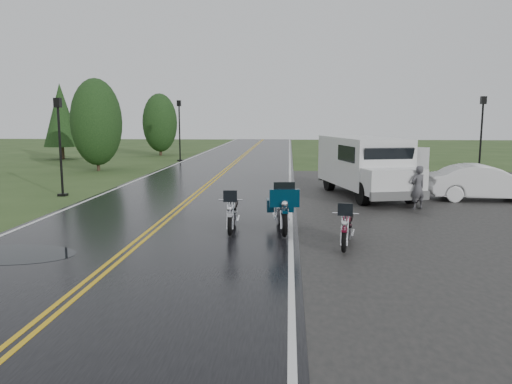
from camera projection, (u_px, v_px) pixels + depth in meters
The scene contains 15 objects.
ground at pixel (141, 242), 12.63m from camera, with size 120.00×120.00×0.00m, color #2D471E.
road at pixel (206, 187), 22.49m from camera, with size 8.00×100.00×0.04m, color black.
parking_pad at pixel (504, 210), 16.84m from camera, with size 14.00×24.00×0.03m, color black.
motorcycle_red at pixel (344, 231), 11.31m from camera, with size 0.68×1.88×1.11m, color #54091B, non-canonical shape.
motorcycle_teal at pixel (284, 212), 12.75m from camera, with size 0.88×2.41×1.42m, color #052539, non-canonical shape.
motorcycle_silver at pixel (230, 216), 12.92m from camera, with size 0.72×1.97×1.17m, color #9EA0A6, non-canonical shape.
van_white at pixel (363, 172), 17.55m from camera, with size 2.29×6.09×2.39m, color silver, non-canonical shape.
person_at_van at pixel (418, 188), 16.86m from camera, with size 0.54×0.35×1.48m, color #49484C.
sedan_white at pixel (484, 183), 18.68m from camera, with size 1.42×4.07×1.34m, color silver.
lamp_post_near_left at pixel (60, 147), 19.70m from camera, with size 0.34×0.34×3.92m, color black, non-canonical shape.
lamp_post_far_left at pixel (180, 131), 35.76m from camera, with size 0.38×0.38×4.39m, color black, non-canonical shape.
lamp_post_far_right at pixel (481, 136), 26.36m from camera, with size 0.37×0.37×4.27m, color black, non-canonical shape.
tree_left_mid at pixel (97, 132), 29.17m from camera, with size 2.95×2.95×4.60m, color #1E3D19, non-canonical shape.
tree_left_far at pixel (160, 129), 41.13m from camera, with size 2.83×2.83×4.35m, color #1E3D19, non-canonical shape.
pine_left_far at pixel (61, 122), 37.33m from camera, with size 2.65×2.65×5.52m, color #1E3D19, non-canonical shape.
Camera 1 is at (3.73, -12.08, 3.11)m, focal length 35.00 mm.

